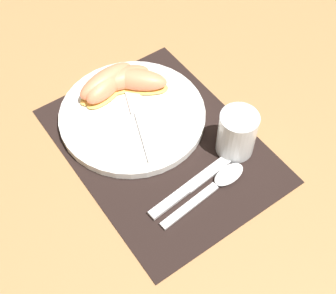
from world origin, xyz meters
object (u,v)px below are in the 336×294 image
Objects in this scene: spoon at (219,183)px; citrus_wedge_1 at (122,79)px; plate at (132,115)px; citrus_wedge_3 at (105,87)px; juice_glass at (237,135)px; knife at (193,184)px; citrus_wedge_0 at (136,80)px; citrus_wedge_2 at (106,82)px; fork at (139,116)px.

citrus_wedge_1 is (-0.28, -0.02, 0.03)m from spoon.
plate is 0.08m from citrus_wedge_3.
juice_glass is at bearing 20.33° from citrus_wedge_1.
spoon is 1.51× the size of citrus_wedge_1.
citrus_wedge_0 is at bearing 170.33° from knife.
juice_glass is (0.17, 0.11, 0.03)m from plate.
knife is at bearing 0.92° from plate.
knife is at bearing -79.71° from juice_glass.
citrus_wedge_3 is at bearing -169.03° from spoon.
citrus_wedge_1 is 0.03m from citrus_wedge_2.
juice_glass is at bearing 33.80° from plate.
juice_glass is at bearing 27.96° from citrus_wedge_3.
juice_glass is 0.66× the size of citrus_wedge_2.
citrus_wedge_0 and citrus_wedge_1 have the same top height.
juice_glass is at bearing 120.88° from spoon.
juice_glass is 0.44× the size of knife.
juice_glass is at bearing 100.29° from knife.
citrus_wedge_3 is (0.01, -0.01, -0.00)m from citrus_wedge_2.
spoon is 0.30m from citrus_wedge_2.
plate is 0.21m from juice_glass.
knife is at bearing 3.83° from citrus_wedge_3.
spoon is at bearing 10.83° from plate.
citrus_wedge_3 reaches higher than spoon.
spoon is 1.39× the size of citrus_wedge_2.
citrus_wedge_3 reaches higher than plate.
citrus_wedge_3 is at bearing -107.46° from citrus_wedge_0.
citrus_wedge_3 is (-0.09, -0.02, 0.02)m from fork.
citrus_wedge_0 is (-0.07, 0.04, 0.01)m from fork.
spoon is 1.02× the size of fork.
plate is 2.22× the size of citrus_wedge_0.
plate is 0.19m from knife.
citrus_wedge_2 is (-0.03, -0.05, 0.00)m from citrus_wedge_0.
fork is (-0.17, 0.00, 0.02)m from knife.
fork is at bearing 12.36° from citrus_wedge_3.
plate is at bearing -39.99° from citrus_wedge_0.
fork is at bearing 16.57° from plate.
spoon is 0.20m from fork.
citrus_wedge_1 is (-0.02, -0.02, -0.00)m from citrus_wedge_0.
fork is 0.09m from citrus_wedge_3.
citrus_wedge_1 is (-0.07, 0.02, 0.02)m from plate.
plate is 2.27× the size of citrus_wedge_1.
knife is 0.25m from citrus_wedge_0.
citrus_wedge_2 is at bearing -177.89° from knife.
knife is 0.17m from fork.
fork is 0.08m from citrus_wedge_0.
citrus_wedge_0 is (-0.24, 0.04, 0.03)m from knife.
citrus_wedge_3 is at bearing -152.04° from juice_glass.
plate is at bearing -179.08° from knife.
citrus_wedge_3 is at bearing -167.64° from fork.
citrus_wedge_1 is (-0.26, 0.02, 0.03)m from knife.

